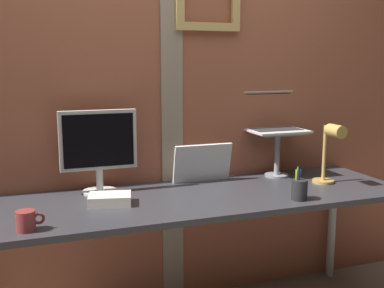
{
  "coord_description": "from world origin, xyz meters",
  "views": [
    {
      "loc": [
        -0.71,
        -2.12,
        1.41
      ],
      "look_at": [
        0.1,
        0.14,
        0.98
      ],
      "focal_mm": 43.66,
      "sensor_mm": 36.0,
      "label": 1
    }
  ],
  "objects_px": {
    "laptop": "(271,120)",
    "desk_lamp": "(331,147)",
    "pen_cup": "(299,189)",
    "whiteboard_panel": "(203,163)",
    "coffee_mug": "(26,221)",
    "monitor": "(98,145)"
  },
  "relations": [
    {
      "from": "laptop",
      "to": "pen_cup",
      "type": "distance_m",
      "value": 0.63
    },
    {
      "from": "laptop",
      "to": "whiteboard_panel",
      "type": "xyz_separation_m",
      "value": [
        -0.46,
        -0.05,
        -0.22
      ]
    },
    {
      "from": "whiteboard_panel",
      "to": "coffee_mug",
      "type": "relative_size",
      "value": 2.96
    },
    {
      "from": "laptop",
      "to": "pen_cup",
      "type": "bearing_deg",
      "value": -104.54
    },
    {
      "from": "coffee_mug",
      "to": "pen_cup",
      "type": "bearing_deg",
      "value": 0.02
    },
    {
      "from": "monitor",
      "to": "whiteboard_panel",
      "type": "distance_m",
      "value": 0.6
    },
    {
      "from": "whiteboard_panel",
      "to": "laptop",
      "type": "bearing_deg",
      "value": 6.75
    },
    {
      "from": "monitor",
      "to": "coffee_mug",
      "type": "distance_m",
      "value": 0.63
    },
    {
      "from": "laptop",
      "to": "desk_lamp",
      "type": "relative_size",
      "value": 0.97
    },
    {
      "from": "laptop",
      "to": "desk_lamp",
      "type": "xyz_separation_m",
      "value": [
        0.17,
        -0.36,
        -0.12
      ]
    },
    {
      "from": "desk_lamp",
      "to": "pen_cup",
      "type": "height_order",
      "value": "desk_lamp"
    },
    {
      "from": "monitor",
      "to": "pen_cup",
      "type": "bearing_deg",
      "value": -27.02
    },
    {
      "from": "monitor",
      "to": "coffee_mug",
      "type": "bearing_deg",
      "value": -128.3
    },
    {
      "from": "whiteboard_panel",
      "to": "coffee_mug",
      "type": "xyz_separation_m",
      "value": [
        -0.95,
        -0.49,
        -0.07
      ]
    },
    {
      "from": "monitor",
      "to": "laptop",
      "type": "relative_size",
      "value": 1.3
    },
    {
      "from": "pen_cup",
      "to": "coffee_mug",
      "type": "xyz_separation_m",
      "value": [
        -1.27,
        -0.0,
        -0.01
      ]
    },
    {
      "from": "whiteboard_panel",
      "to": "pen_cup",
      "type": "bearing_deg",
      "value": -56.49
    },
    {
      "from": "whiteboard_panel",
      "to": "coffee_mug",
      "type": "distance_m",
      "value": 1.07
    },
    {
      "from": "whiteboard_panel",
      "to": "desk_lamp",
      "type": "height_order",
      "value": "desk_lamp"
    },
    {
      "from": "monitor",
      "to": "desk_lamp",
      "type": "distance_m",
      "value": 1.25
    },
    {
      "from": "monitor",
      "to": "pen_cup",
      "type": "relative_size",
      "value": 2.61
    },
    {
      "from": "desk_lamp",
      "to": "coffee_mug",
      "type": "relative_size",
      "value": 3.0
    }
  ]
}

